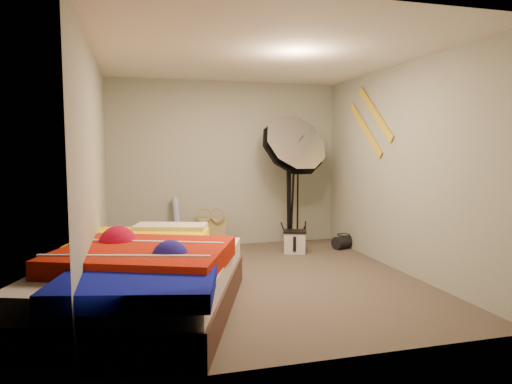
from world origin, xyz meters
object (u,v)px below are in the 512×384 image
object	(u,v)px
camera_case	(295,243)
photo_umbrella	(292,148)
wrapping_roll	(177,224)
camera_tripod	(290,199)
bed	(145,278)
tote_bag	(211,233)
duffel_bag	(343,242)

from	to	relation	value
camera_case	photo_umbrella	xyz separation A→B (m)	(0.07, 0.33, 1.35)
wrapping_roll	camera_tripod	bearing A→B (deg)	-16.23
bed	camera_tripod	distance (m)	2.99
tote_bag	duffel_bag	world-z (taller)	tote_bag
tote_bag	wrapping_roll	distance (m)	0.53
camera_case	camera_tripod	world-z (taller)	camera_tripod
tote_bag	bed	bearing A→B (deg)	-101.89
bed	photo_umbrella	world-z (taller)	photo_umbrella
wrapping_roll	bed	world-z (taller)	wrapping_roll
wrapping_roll	camera_tripod	size ratio (longest dim) A/B	0.59
photo_umbrella	duffel_bag	bearing A→B (deg)	-19.44
duffel_bag	camera_tripod	bearing A→B (deg)	152.89
wrapping_roll	photo_umbrella	xyz separation A→B (m)	(1.67, -0.31, 1.11)
tote_bag	duffel_bag	size ratio (longest dim) A/B	1.41
camera_case	photo_umbrella	distance (m)	1.40
tote_bag	wrapping_roll	bearing A→B (deg)	-167.09
duffel_bag	wrapping_roll	bearing A→B (deg)	146.88
bed	camera_tripod	xyz separation A→B (m)	(2.11, 2.08, 0.43)
tote_bag	camera_case	bearing A→B (deg)	-21.24
bed	camera_tripod	world-z (taller)	camera_tripod
wrapping_roll	camera_case	xyz separation A→B (m)	(1.60, -0.64, -0.24)
wrapping_roll	duffel_bag	distance (m)	2.48
tote_bag	duffel_bag	distance (m)	1.98
duffel_bag	photo_umbrella	xyz separation A→B (m)	(-0.73, 0.26, 1.41)
bed	camera_tripod	bearing A→B (deg)	44.52
tote_bag	camera_tripod	world-z (taller)	camera_tripod
wrapping_roll	duffel_bag	xyz separation A→B (m)	(2.40, -0.56, -0.29)
camera_tripod	camera_case	bearing A→B (deg)	-84.48
camera_case	bed	distance (m)	2.86
camera_case	wrapping_roll	bearing A→B (deg)	178.88
wrapping_roll	duffel_bag	world-z (taller)	wrapping_roll
camera_case	camera_tripod	xyz separation A→B (m)	(-0.02, 0.18, 0.61)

